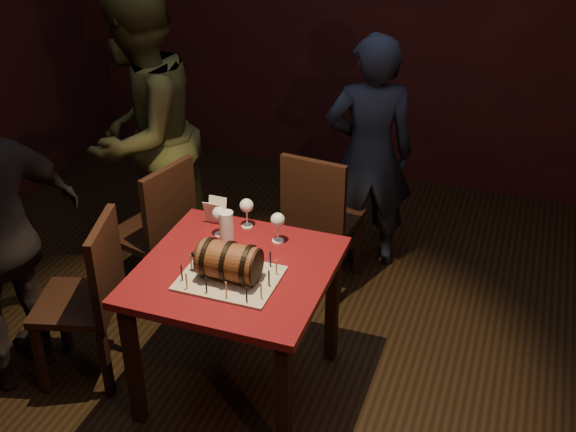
{
  "coord_description": "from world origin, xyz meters",
  "views": [
    {
      "loc": [
        1.06,
        -2.77,
        2.67
      ],
      "look_at": [
        0.06,
        0.05,
        0.95
      ],
      "focal_mm": 45.0,
      "sensor_mm": 36.0,
      "label": 1
    }
  ],
  "objects": [
    {
      "name": "person_left_rear",
      "position": [
        -1.11,
        0.7,
        0.92
      ],
      "size": [
        0.73,
        0.92,
        1.85
      ],
      "primitive_type": "imported",
      "rotation": [
        0.0,
        0.0,
        -1.61
      ],
      "color": "#414321",
      "rests_on": "ground"
    },
    {
      "name": "person_back",
      "position": [
        0.18,
        1.23,
        0.77
      ],
      "size": [
        0.65,
        0.54,
        1.54
      ],
      "primitive_type": "imported",
      "rotation": [
        0.0,
        0.0,
        3.49
      ],
      "color": "#1A2034",
      "rests_on": "ground"
    },
    {
      "name": "wine_glass_mid",
      "position": [
        -0.22,
        0.2,
        0.87
      ],
      "size": [
        0.07,
        0.07,
        0.16
      ],
      "color": "silver",
      "rests_on": "pub_table"
    },
    {
      "name": "chair_back",
      "position": [
        -0.01,
        0.82,
        0.52
      ],
      "size": [
        0.44,
        0.44,
        0.93
      ],
      "color": "black",
      "rests_on": "ground"
    },
    {
      "name": "chair_left_rear",
      "position": [
        -0.85,
        0.38,
        0.52
      ],
      "size": [
        0.49,
        0.49,
        0.93
      ],
      "color": "black",
      "rests_on": "ground"
    },
    {
      "name": "pint_of_ale",
      "position": [
        -0.27,
        0.06,
        0.82
      ],
      "size": [
        0.07,
        0.07,
        0.15
      ],
      "color": "silver",
      "rests_on": "pub_table"
    },
    {
      "name": "wine_glass_left",
      "position": [
        -0.32,
        0.08,
        0.87
      ],
      "size": [
        0.07,
        0.07,
        0.16
      ],
      "color": "silver",
      "rests_on": "pub_table"
    },
    {
      "name": "pub_table",
      "position": [
        -0.13,
        -0.17,
        0.64
      ],
      "size": [
        0.9,
        0.9,
        0.75
      ],
      "color": "#510D14",
      "rests_on": "ground"
    },
    {
      "name": "room_shell",
      "position": [
        0.0,
        0.0,
        1.4
      ],
      "size": [
        5.04,
        5.04,
        2.8
      ],
      "color": "black",
      "rests_on": "ground"
    },
    {
      "name": "barrel_cake",
      "position": [
        -0.11,
        -0.27,
        0.85
      ],
      "size": [
        0.33,
        0.19,
        0.19
      ],
      "color": "brown",
      "rests_on": "cake_board"
    },
    {
      "name": "cake_board",
      "position": [
        -0.11,
        -0.27,
        0.76
      ],
      "size": [
        0.45,
        0.35,
        0.01
      ],
      "primitive_type": "cube",
      "color": "#A89987",
      "rests_on": "pub_table"
    },
    {
      "name": "menu_card",
      "position": [
        -0.39,
        0.19,
        0.81
      ],
      "size": [
        0.1,
        0.05,
        0.13
      ],
      "primitive_type": null,
      "color": "white",
      "rests_on": "pub_table"
    },
    {
      "name": "chair_left_front",
      "position": [
        -0.86,
        -0.31,
        0.52
      ],
      "size": [
        0.49,
        0.49,
        0.93
      ],
      "color": "black",
      "rests_on": "ground"
    },
    {
      "name": "wine_glass_right",
      "position": [
        -0.02,
        0.12,
        0.87
      ],
      "size": [
        0.07,
        0.07,
        0.16
      ],
      "color": "silver",
      "rests_on": "pub_table"
    },
    {
      "name": "birthday_candles",
      "position": [
        -0.11,
        -0.27,
        0.8
      ],
      "size": [
        0.4,
        0.3,
        0.09
      ],
      "color": "#D4C17E",
      "rests_on": "cake_board"
    }
  ]
}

